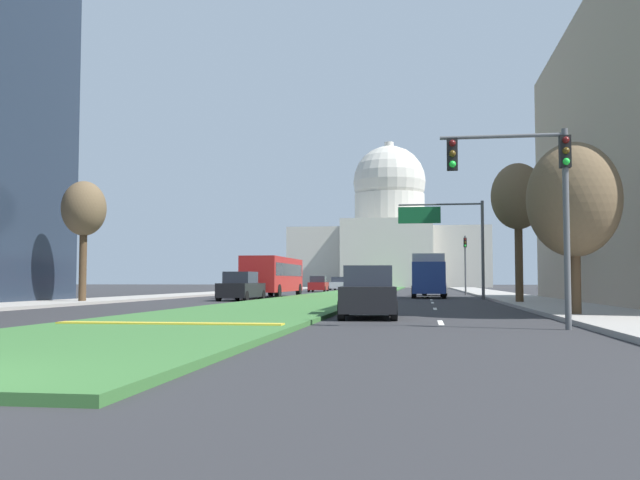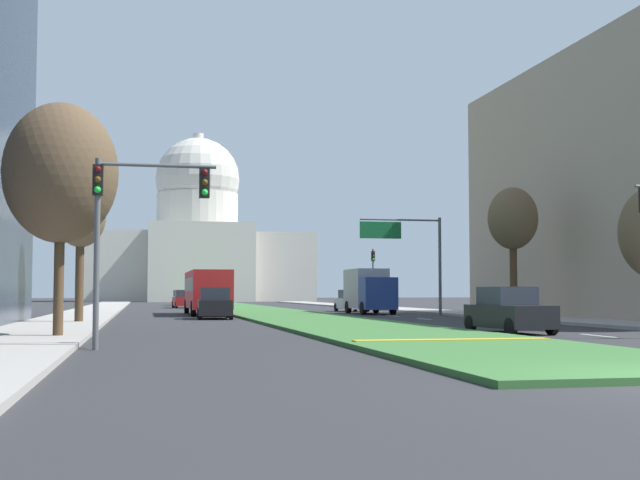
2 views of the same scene
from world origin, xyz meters
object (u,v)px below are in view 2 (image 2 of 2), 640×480
object	(u,v)px
street_tree_right_mid	(513,220)
sedan_very_far	(181,298)
sedan_midblock	(214,304)
sedan_far_horizon	(184,299)
capitol_building	(198,242)
city_bus	(207,289)
traffic_light_far_right	(373,271)
traffic_light_near_left	(129,210)
street_tree_left_near	(61,174)
sedan_lead_stopped	(509,312)
street_tree_left_mid	(81,219)
box_truck_delivery	(369,290)
overhead_guide_sign	(410,245)
sedan_distant	(351,301)

from	to	relation	value
street_tree_right_mid	sedan_very_far	world-z (taller)	street_tree_right_mid
sedan_midblock	sedan_far_horizon	size ratio (longest dim) A/B	0.99
capitol_building	city_bus	xyz separation A→B (m)	(-4.65, -85.22, -8.12)
sedan_far_horizon	traffic_light_far_right	bearing A→B (deg)	-42.85
traffic_light_near_left	traffic_light_far_right	world-z (taller)	same
sedan_midblock	sedan_very_far	xyz separation A→B (m)	(0.24, 49.66, -0.03)
traffic_light_far_right	sedan_very_far	distance (m)	33.43
street_tree_left_near	street_tree_right_mid	bearing A→B (deg)	33.65
street_tree_left_near	sedan_lead_stopped	bearing A→B (deg)	3.79
street_tree_left_mid	street_tree_right_mid	bearing A→B (deg)	4.88
traffic_light_far_right	city_bus	bearing A→B (deg)	-143.03
street_tree_right_mid	box_truck_delivery	distance (m)	15.25
sedan_lead_stopped	capitol_building	bearing A→B (deg)	92.35
street_tree_left_mid	city_bus	xyz separation A→B (m)	(7.27, 15.60, -3.32)
street_tree_left_mid	sedan_midblock	bearing A→B (deg)	44.58
sedan_lead_stopped	sedan_very_far	bearing A→B (deg)	97.65
overhead_guide_sign	street_tree_left_mid	distance (m)	22.93
box_truck_delivery	city_bus	size ratio (longest dim) A/B	0.58
overhead_guide_sign	sedan_far_horizon	bearing A→B (deg)	113.92
capitol_building	sedan_very_far	size ratio (longest dim) A/B	8.60
overhead_guide_sign	sedan_lead_stopped	world-z (taller)	overhead_guide_sign
capitol_building	sedan_far_horizon	world-z (taller)	capitol_building
street_tree_left_near	box_truck_delivery	bearing A→B (deg)	57.82
traffic_light_far_right	street_tree_left_near	world-z (taller)	street_tree_left_near
sedan_midblock	capitol_building	bearing A→B (deg)	87.04
sedan_distant	box_truck_delivery	bearing A→B (deg)	-94.04
capitol_building	street_tree_left_mid	world-z (taller)	capitol_building
sedan_midblock	sedan_very_far	bearing A→B (deg)	89.72
street_tree_left_mid	sedan_midblock	world-z (taller)	street_tree_left_mid
capitol_building	traffic_light_near_left	world-z (taller)	capitol_building
traffic_light_near_left	street_tree_left_mid	world-z (taller)	street_tree_left_mid
sedan_far_horizon	overhead_guide_sign	bearing A→B (deg)	-66.08
street_tree_left_mid	sedan_very_far	xyz separation A→B (m)	(7.31, 56.63, -4.28)
capitol_building	street_tree_left_mid	xyz separation A→B (m)	(-11.92, -100.82, -4.79)
sedan_far_horizon	box_truck_delivery	bearing A→B (deg)	-64.43
overhead_guide_sign	city_bus	distance (m)	14.05
sedan_distant	box_truck_delivery	xyz separation A→B (m)	(-0.51, -7.24, 0.87)
street_tree_right_mid	box_truck_delivery	xyz separation A→B (m)	(-4.61, 13.99, -3.94)
street_tree_right_mid	sedan_far_horizon	distance (m)	42.47
sedan_very_far	sedan_lead_stopped	bearing A→B (deg)	-82.35
street_tree_left_near	sedan_far_horizon	world-z (taller)	street_tree_left_near
sedan_lead_stopped	city_bus	xyz separation A→B (m)	(-9.29, 27.90, 0.95)
traffic_light_far_right	sedan_distant	size ratio (longest dim) A/B	1.23
street_tree_left_mid	sedan_far_horizon	world-z (taller)	street_tree_left_mid
sedan_lead_stopped	sedan_midblock	size ratio (longest dim) A/B	0.91
sedan_distant	street_tree_right_mid	bearing A→B (deg)	-79.07
traffic_light_near_left	street_tree_left_mid	bearing A→B (deg)	97.99
sedan_midblock	traffic_light_near_left	bearing A→B (deg)	-99.90
street_tree_left_near	sedan_lead_stopped	size ratio (longest dim) A/B	1.84
street_tree_left_near	capitol_building	bearing A→B (deg)	84.19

